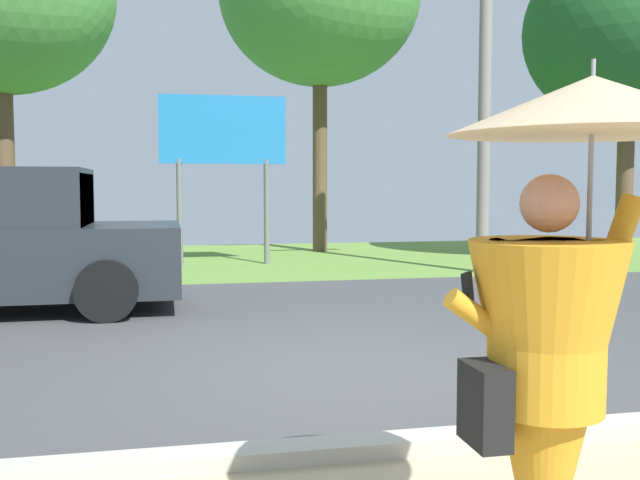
% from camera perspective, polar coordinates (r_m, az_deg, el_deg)
% --- Properties ---
extents(ground_plane, '(40.00, 22.00, 0.20)m').
position_cam_1_polar(ground_plane, '(9.43, -1.76, -6.08)').
color(ground_plane, '#424244').
extents(monk_pedestrian, '(1.12, 1.09, 2.13)m').
position_cam_1_polar(monk_pedestrian, '(2.92, 18.21, -6.12)').
color(monk_pedestrian, orange).
rests_on(monk_pedestrian, ground_plane).
extents(utility_pole, '(1.80, 0.24, 6.86)m').
position_cam_1_polar(utility_pole, '(14.24, 12.87, 12.08)').
color(utility_pole, gray).
rests_on(utility_pole, ground_plane).
extents(roadside_billboard, '(2.60, 0.12, 3.50)m').
position_cam_1_polar(roadside_billboard, '(15.18, -7.65, 7.67)').
color(roadside_billboard, slate).
rests_on(roadside_billboard, ground_plane).
extents(tree_center_back, '(4.51, 4.51, 7.04)m').
position_cam_1_polar(tree_center_back, '(17.60, 23.22, 14.86)').
color(tree_center_back, brown).
rests_on(tree_center_back, ground_plane).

